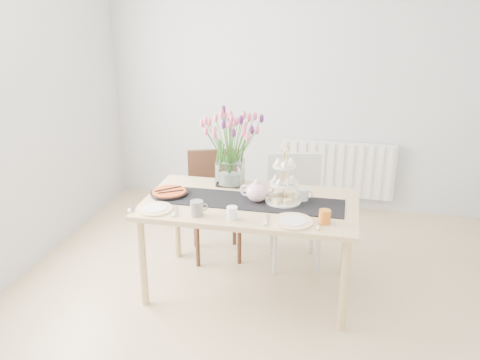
% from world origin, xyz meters
% --- Properties ---
extents(room_shell, '(4.50, 4.50, 4.50)m').
position_xyz_m(room_shell, '(0.00, 0.00, 1.30)').
color(room_shell, tan).
rests_on(room_shell, ground).
extents(radiator, '(1.20, 0.08, 0.60)m').
position_xyz_m(radiator, '(0.50, 2.19, 0.45)').
color(radiator, white).
rests_on(radiator, room_shell).
extents(dining_table, '(1.60, 0.90, 0.75)m').
position_xyz_m(dining_table, '(-0.10, 0.40, 0.67)').
color(dining_table, tan).
rests_on(dining_table, ground).
extents(chair_brown, '(0.59, 0.59, 0.93)m').
position_xyz_m(chair_brown, '(-0.52, 0.98, 0.54)').
color(chair_brown, '#361F13').
rests_on(chair_brown, ground).
extents(chair_white, '(0.55, 0.55, 0.94)m').
position_xyz_m(chair_white, '(0.18, 0.97, 0.55)').
color(chair_white, silver).
rests_on(chair_white, ground).
extents(table_runner, '(1.40, 0.35, 0.01)m').
position_xyz_m(table_runner, '(-0.10, 0.40, 0.75)').
color(table_runner, black).
rests_on(table_runner, dining_table).
extents(tulip_vase, '(0.73, 0.73, 0.63)m').
position_xyz_m(tulip_vase, '(-0.33, 0.74, 1.15)').
color(tulip_vase, silver).
rests_on(tulip_vase, dining_table).
extents(cake_stand, '(0.27, 0.27, 0.39)m').
position_xyz_m(cake_stand, '(0.15, 0.45, 0.86)').
color(cake_stand, gold).
rests_on(cake_stand, dining_table).
extents(teapot, '(0.29, 0.25, 0.17)m').
position_xyz_m(teapot, '(-0.05, 0.41, 0.83)').
color(teapot, white).
rests_on(teapot, dining_table).
extents(cream_jug, '(0.10, 0.10, 0.09)m').
position_xyz_m(cream_jug, '(0.28, 0.52, 0.80)').
color(cream_jug, silver).
rests_on(cream_jug, dining_table).
extents(tart_tin, '(0.29, 0.29, 0.04)m').
position_xyz_m(tart_tin, '(-0.74, 0.41, 0.77)').
color(tart_tin, black).
rests_on(tart_tin, dining_table).
extents(mug_grey, '(0.13, 0.13, 0.11)m').
position_xyz_m(mug_grey, '(-0.41, 0.08, 0.80)').
color(mug_grey, slate).
rests_on(mug_grey, dining_table).
extents(mug_white, '(0.10, 0.10, 0.09)m').
position_xyz_m(mug_white, '(-0.16, 0.08, 0.79)').
color(mug_white, white).
rests_on(mug_white, dining_table).
extents(mug_orange, '(0.11, 0.11, 0.10)m').
position_xyz_m(mug_orange, '(0.47, 0.14, 0.80)').
color(mug_orange, '#CC6416').
rests_on(mug_orange, dining_table).
extents(plate_left, '(0.34, 0.34, 0.01)m').
position_xyz_m(plate_left, '(-0.74, 0.11, 0.76)').
color(plate_left, white).
rests_on(plate_left, dining_table).
extents(plate_right, '(0.30, 0.30, 0.01)m').
position_xyz_m(plate_right, '(0.26, 0.11, 0.76)').
color(plate_right, white).
rests_on(plate_right, dining_table).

